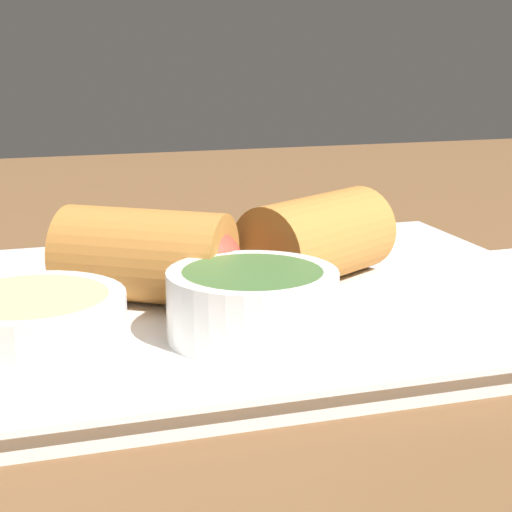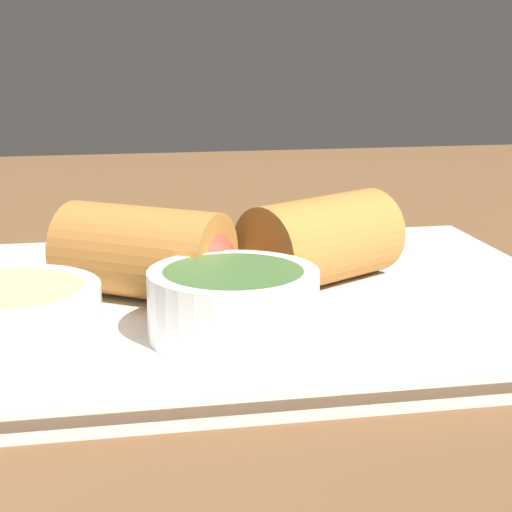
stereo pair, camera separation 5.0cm
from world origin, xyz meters
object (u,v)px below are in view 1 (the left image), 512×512
serving_plate (256,304)px  spoon (241,230)px  dipping_bowl_near (252,301)px  dipping_bowl_far (32,329)px

serving_plate → spoon: 18.86cm
dipping_bowl_near → dipping_bowl_far: bearing=5.3°
spoon → dipping_bowl_far: bearing=57.9°
dipping_bowl_near → spoon: size_ratio=0.45×
serving_plate → dipping_bowl_far: (11.53, 7.47, 2.35)cm
dipping_bowl_near → spoon: dipping_bowl_near is taller
dipping_bowl_far → spoon: size_ratio=0.45×
serving_plate → spoon: serving_plate is taller
spoon → serving_plate: bearing=75.9°
serving_plate → dipping_bowl_near: (2.23, 6.60, 2.35)cm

